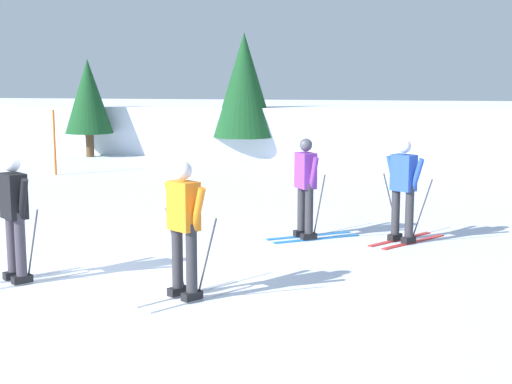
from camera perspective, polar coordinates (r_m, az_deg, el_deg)
ground_plane at (r=10.26m, az=-12.78°, el=-6.58°), size 120.00×120.00×0.00m
far_snow_ridge at (r=29.27m, az=3.55°, el=5.26°), size 80.00×9.59×1.70m
skier_orange at (r=8.93m, az=-5.61°, el=-2.68°), size 1.21×1.53×1.71m
skier_blue at (r=12.21m, az=11.47°, el=0.32°), size 1.25×1.50×1.71m
skier_purple at (r=12.28m, az=3.93°, el=0.52°), size 1.52×1.23×1.71m
skier_black at (r=10.13m, az=-18.32°, el=-1.71°), size 1.26×1.50×1.71m
trail_marker_pole at (r=21.22m, az=-15.49°, el=3.75°), size 0.06×0.06×1.83m
conifer_far_left at (r=25.08m, az=-0.93°, el=8.36°), size 2.15×2.15×4.24m
conifer_far_centre at (r=25.83m, az=-12.99°, el=7.29°), size 1.65×1.65×3.36m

